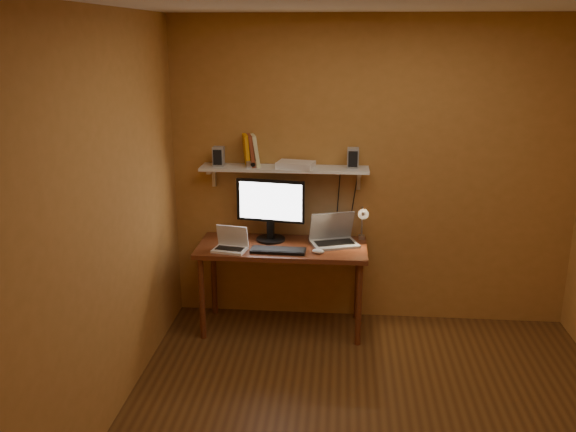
# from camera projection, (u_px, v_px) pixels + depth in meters

# --- Properties ---
(room) EXTENTS (3.44, 3.24, 2.64)m
(room) POSITION_uv_depth(u_px,v_px,m) (383.00, 233.00, 3.61)
(room) COLOR brown
(room) RESTS_ON ground
(desk) EXTENTS (1.40, 0.60, 0.75)m
(desk) POSITION_uv_depth(u_px,v_px,m) (282.00, 255.00, 5.07)
(desk) COLOR brown
(desk) RESTS_ON ground
(wall_shelf) EXTENTS (1.40, 0.25, 0.21)m
(wall_shelf) POSITION_uv_depth(u_px,v_px,m) (284.00, 169.00, 5.06)
(wall_shelf) COLOR silver
(wall_shelf) RESTS_ON room
(monitor) EXTENTS (0.58, 0.28, 0.53)m
(monitor) POSITION_uv_depth(u_px,v_px,m) (270.00, 207.00, 5.10)
(monitor) COLOR black
(monitor) RESTS_ON desk
(laptop) EXTENTS (0.44, 0.37, 0.27)m
(laptop) POSITION_uv_depth(u_px,v_px,m) (333.00, 235.00, 5.08)
(laptop) COLOR #919399
(laptop) RESTS_ON desk
(netbook) EXTENTS (0.29, 0.23, 0.20)m
(netbook) POSITION_uv_depth(u_px,v_px,m) (231.00, 243.00, 4.94)
(netbook) COLOR white
(netbook) RESTS_ON desk
(keyboard) EXTENTS (0.45, 0.17, 0.02)m
(keyboard) POSITION_uv_depth(u_px,v_px,m) (278.00, 250.00, 4.90)
(keyboard) COLOR black
(keyboard) RESTS_ON desk
(mouse) EXTENTS (0.12, 0.09, 0.04)m
(mouse) POSITION_uv_depth(u_px,v_px,m) (318.00, 251.00, 4.87)
(mouse) COLOR white
(mouse) RESTS_ON desk
(desk_lamp) EXTENTS (0.09, 0.23, 0.38)m
(desk_lamp) POSITION_uv_depth(u_px,v_px,m) (363.00, 219.00, 5.05)
(desk_lamp) COLOR silver
(desk_lamp) RESTS_ON desk
(speaker_left) EXTENTS (0.09, 0.09, 0.16)m
(speaker_left) POSITION_uv_depth(u_px,v_px,m) (219.00, 156.00, 5.07)
(speaker_left) COLOR #919399
(speaker_left) RESTS_ON wall_shelf
(speaker_right) EXTENTS (0.09, 0.09, 0.17)m
(speaker_right) POSITION_uv_depth(u_px,v_px,m) (353.00, 158.00, 4.99)
(speaker_right) COLOR #919399
(speaker_right) RESTS_ON wall_shelf
(books) EXTENTS (0.18, 0.19, 0.26)m
(books) POSITION_uv_depth(u_px,v_px,m) (251.00, 151.00, 5.05)
(books) COLOR orange
(books) RESTS_ON wall_shelf
(shelf_camera) EXTENTS (0.10, 0.06, 0.06)m
(shelf_camera) POSITION_uv_depth(u_px,v_px,m) (252.00, 164.00, 5.02)
(shelf_camera) COLOR silver
(shelf_camera) RESTS_ON wall_shelf
(router) EXTENTS (0.33, 0.25, 0.05)m
(router) POSITION_uv_depth(u_px,v_px,m) (296.00, 165.00, 5.03)
(router) COLOR white
(router) RESTS_ON wall_shelf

